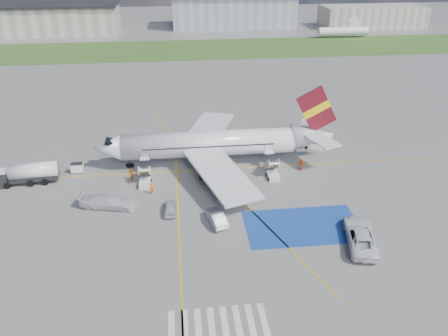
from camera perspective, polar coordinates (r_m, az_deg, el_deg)
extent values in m
plane|color=#60605E|center=(55.85, -0.84, -5.90)|extent=(400.00, 400.00, 0.00)
cube|color=#2D4C1E|center=(144.77, -4.80, 15.18)|extent=(400.00, 30.00, 0.01)
cube|color=gold|center=(66.15, -1.90, -0.19)|extent=(120.00, 0.20, 0.01)
cube|color=gold|center=(47.65, -5.73, -12.84)|extent=(0.20, 60.00, 0.01)
cube|color=gold|center=(66.15, -1.90, -0.19)|extent=(20.71, 56.45, 0.01)
cube|color=navy|center=(54.35, 10.24, -7.44)|extent=(14.00, 8.00, 0.01)
cube|color=silver|center=(41.89, -6.88, -19.99)|extent=(0.60, 4.00, 0.01)
cube|color=silver|center=(41.86, -5.14, -19.91)|extent=(0.60, 4.00, 0.01)
cube|color=silver|center=(41.87, -3.39, -19.81)|extent=(0.60, 4.00, 0.01)
cube|color=silver|center=(41.92, -1.66, -19.70)|extent=(0.60, 4.00, 0.01)
cube|color=silver|center=(41.99, 0.07, -19.57)|extent=(0.60, 4.00, 0.01)
cube|color=silver|center=(42.11, 1.79, -19.42)|extent=(0.60, 4.00, 0.01)
cube|color=silver|center=(42.25, 3.50, -19.26)|extent=(0.60, 4.00, 0.01)
cube|color=silver|center=(42.43, 5.19, -19.08)|extent=(0.60, 4.00, 0.01)
cube|color=gray|center=(185.27, -23.44, 17.43)|extent=(60.00, 22.00, 10.00)
cube|color=gray|center=(184.71, 1.19, 19.83)|extent=(48.00, 18.00, 12.00)
cube|color=gray|center=(193.52, 18.74, 18.24)|extent=(40.00, 16.00, 8.00)
cylinder|color=silver|center=(66.46, -2.09, 3.20)|extent=(26.00, 3.90, 3.90)
cone|color=silver|center=(67.13, -14.97, 2.49)|extent=(4.00, 3.90, 3.90)
cube|color=black|center=(66.61, -14.56, 3.34)|extent=(1.67, 1.90, 0.82)
cone|color=silver|center=(69.31, 11.41, 4.07)|extent=(6.50, 3.90, 3.90)
cube|color=silver|center=(59.21, -0.44, -0.65)|extent=(9.86, 15.95, 1.40)
cube|color=silver|center=(74.56, -1.85, 5.49)|extent=(9.86, 15.95, 1.40)
cylinder|color=#38383A|center=(62.33, -1.63, -0.59)|extent=(3.40, 2.10, 2.10)
cylinder|color=#38383A|center=(72.37, -2.43, 3.57)|extent=(3.40, 2.10, 2.10)
cube|color=#5C0F19|center=(67.81, 12.00, 7.49)|extent=(6.62, 0.30, 7.45)
cube|color=yellow|center=(67.81, 12.00, 7.49)|extent=(4.36, 0.40, 3.08)
cube|color=silver|center=(66.45, 12.75, 3.54)|extent=(4.73, 5.95, 0.49)
cube|color=silver|center=(72.03, 11.19, 5.61)|extent=(4.73, 5.95, 0.49)
cube|color=black|center=(64.53, -1.95, 2.77)|extent=(19.50, 0.04, 0.18)
cube|color=black|center=(68.10, -2.23, 4.14)|extent=(19.50, 0.04, 0.18)
cube|color=silver|center=(63.62, -10.30, -0.39)|extent=(1.40, 3.73, 2.32)
cube|color=silver|center=(64.84, -10.31, 1.21)|extent=(1.40, 1.00, 0.12)
cylinder|color=black|center=(64.66, -10.96, 1.62)|extent=(0.06, 0.06, 1.10)
cylinder|color=black|center=(64.55, -9.73, 1.69)|extent=(0.06, 0.06, 1.10)
cube|color=silver|center=(62.73, -10.29, -1.95)|extent=(1.60, 2.40, 0.70)
cube|color=silver|center=(64.85, 6.20, 0.48)|extent=(1.40, 3.73, 2.32)
cube|color=silver|center=(66.05, 5.90, 2.04)|extent=(1.40, 1.00, 0.12)
cylinder|color=black|center=(65.67, 5.32, 2.45)|extent=(0.06, 0.06, 1.10)
cylinder|color=black|center=(65.96, 6.51, 2.50)|extent=(0.06, 0.06, 1.10)
cube|color=silver|center=(63.98, 6.45, -1.04)|extent=(1.60, 2.40, 0.70)
cube|color=black|center=(68.87, -27.16, -1.26)|extent=(2.40, 2.40, 2.20)
cylinder|color=silver|center=(67.38, -23.65, -0.30)|extent=(6.70, 2.82, 2.20)
cube|color=black|center=(67.86, -23.47, -1.13)|extent=(6.70, 2.82, 0.48)
cube|color=silver|center=(68.57, -18.63, 0.03)|extent=(1.83, 1.14, 1.25)
cube|color=black|center=(68.28, -18.72, 0.53)|extent=(1.74, 1.05, 0.11)
cube|color=silver|center=(74.78, 11.83, 2.92)|extent=(4.39, 1.97, 0.71)
cube|color=black|center=(74.74, 12.68, 3.34)|extent=(2.88, 1.42, 0.79)
imported|color=#AEB0B6|center=(56.11, -7.02, -5.14)|extent=(1.70, 3.98, 1.34)
imported|color=#A8ABAF|center=(53.64, -1.04, -6.48)|extent=(2.72, 4.91, 1.53)
imported|color=silver|center=(52.51, 17.43, -8.18)|extent=(4.41, 7.01, 2.44)
imported|color=silver|center=(58.33, -14.91, -4.06)|extent=(6.02, 3.51, 2.21)
imported|color=#FD5D0D|center=(60.29, -9.42, -2.64)|extent=(0.73, 0.68, 1.68)
imported|color=orange|center=(64.21, -12.02, -0.87)|extent=(0.90, 1.02, 1.75)
imported|color=#F75A0D|center=(66.65, 9.98, 0.51)|extent=(0.97, 1.18, 1.88)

